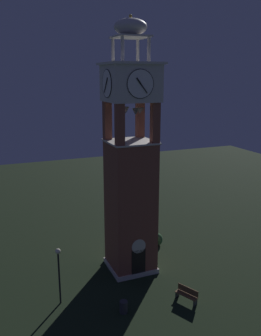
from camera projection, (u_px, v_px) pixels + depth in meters
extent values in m
plane|color=black|center=(130.00, 267.00, 28.60)|extent=(80.00, 80.00, 0.00)
cube|color=brown|center=(130.00, 208.00, 27.36)|extent=(3.19, 3.19, 10.05)
cube|color=beige|center=(130.00, 265.00, 28.56)|extent=(3.39, 3.39, 0.35)
cube|color=black|center=(139.00, 263.00, 26.87)|extent=(1.10, 0.04, 2.20)
cylinder|color=beige|center=(139.00, 246.00, 26.53)|extent=(1.10, 0.04, 1.10)
cube|color=brown|center=(120.00, 126.00, 24.10)|extent=(0.56, 0.56, 2.92)
cube|color=brown|center=(155.00, 124.00, 25.06)|extent=(0.56, 0.56, 2.92)
cube|color=brown|center=(107.00, 121.00, 26.46)|extent=(0.56, 0.56, 2.92)
cube|color=brown|center=(140.00, 120.00, 27.42)|extent=(0.56, 0.56, 2.92)
cube|color=beige|center=(130.00, 142.00, 26.11)|extent=(3.35, 3.35, 0.12)
cone|color=#4C4C51|center=(140.00, 111.00, 25.78)|extent=(0.57, 0.57, 0.43)
cone|color=#4C4C51|center=(126.00, 110.00, 26.17)|extent=(0.52, 0.52, 0.50)
cone|color=#4C4C51|center=(121.00, 111.00, 25.33)|extent=(0.45, 0.45, 0.49)
cone|color=#4C4C51|center=(136.00, 112.00, 24.96)|extent=(0.51, 0.51, 0.48)
cube|color=beige|center=(130.00, 83.00, 25.09)|extent=(3.43, 3.43, 2.51)
cylinder|color=white|center=(140.00, 84.00, 23.53)|extent=(1.91, 0.05, 1.91)
torus|color=black|center=(140.00, 84.00, 23.53)|extent=(1.93, 0.06, 1.93)
cube|color=black|center=(139.00, 81.00, 23.38)|extent=(0.36, 0.03, 0.43)
cube|color=black|center=(144.00, 89.00, 23.64)|extent=(0.51, 0.03, 0.64)
cylinder|color=white|center=(122.00, 83.00, 26.65)|extent=(1.91, 0.05, 1.91)
torus|color=black|center=(122.00, 83.00, 26.65)|extent=(1.93, 0.06, 1.93)
cube|color=black|center=(120.00, 80.00, 26.61)|extent=(0.36, 0.03, 0.43)
cube|color=black|center=(124.00, 87.00, 26.87)|extent=(0.51, 0.03, 0.64)
cylinder|color=white|center=(107.00, 84.00, 24.46)|extent=(0.05, 1.91, 1.91)
torus|color=black|center=(107.00, 84.00, 24.46)|extent=(0.06, 1.93, 1.93)
cube|color=black|center=(107.00, 81.00, 24.26)|extent=(0.03, 0.36, 0.43)
cube|color=black|center=(105.00, 88.00, 24.72)|extent=(0.03, 0.51, 0.64)
cylinder|color=white|center=(153.00, 83.00, 25.73)|extent=(0.05, 1.91, 1.91)
torus|color=black|center=(153.00, 83.00, 25.73)|extent=(0.06, 1.93, 1.93)
cube|color=black|center=(155.00, 81.00, 25.57)|extent=(0.03, 0.36, 0.43)
cube|color=black|center=(152.00, 87.00, 26.03)|extent=(0.03, 0.51, 0.64)
cube|color=beige|center=(130.00, 64.00, 24.76)|extent=(3.79, 3.79, 0.16)
cylinder|color=beige|center=(123.00, 49.00, 23.35)|extent=(0.22, 0.22, 1.60)
cylinder|color=beige|center=(149.00, 50.00, 24.04)|extent=(0.22, 0.22, 1.60)
cylinder|color=beige|center=(113.00, 51.00, 25.05)|extent=(0.22, 0.22, 1.60)
cylinder|color=beige|center=(138.00, 51.00, 25.74)|extent=(0.22, 0.22, 1.60)
cube|color=beige|center=(130.00, 37.00, 24.33)|extent=(2.33, 2.33, 0.12)
ellipsoid|color=beige|center=(130.00, 27.00, 24.18)|extent=(2.25, 2.25, 1.13)
sphere|color=#B79338|center=(130.00, 16.00, 24.01)|extent=(0.24, 0.24, 0.24)
cube|color=brown|center=(186.00, 295.00, 24.18)|extent=(1.08, 1.64, 0.06)
cube|color=brown|center=(188.00, 290.00, 24.24)|extent=(0.73, 1.47, 0.44)
cube|color=#2D2D33|center=(195.00, 303.00, 23.76)|extent=(0.39, 0.24, 0.42)
cube|color=#2D2D33|center=(177.00, 294.00, 24.71)|extent=(0.39, 0.24, 0.42)
cylinder|color=black|center=(59.00, 279.00, 23.62)|extent=(0.12, 0.12, 3.62)
sphere|color=#F9EFCC|center=(58.00, 251.00, 23.13)|extent=(0.36, 0.36, 0.36)
cylinder|color=#2D2D33|center=(124.00, 307.00, 23.02)|extent=(0.52, 0.52, 0.80)
ellipsoid|color=#336638|center=(138.00, 245.00, 31.32)|extent=(1.14, 1.14, 0.95)
ellipsoid|color=#336638|center=(158.00, 239.00, 32.28)|extent=(0.78, 0.78, 1.06)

